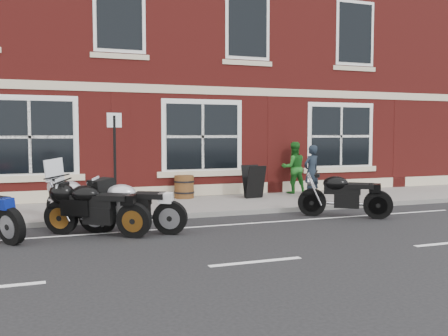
{
  "coord_description": "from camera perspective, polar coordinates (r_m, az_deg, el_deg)",
  "views": [
    {
      "loc": [
        -3.22,
        -10.25,
        2.08
      ],
      "look_at": [
        1.14,
        1.6,
        1.19
      ],
      "focal_mm": 40.0,
      "sensor_mm": 36.0,
      "label": 1
    }
  ],
  "objects": [
    {
      "name": "ground",
      "position": [
        10.95,
        -2.74,
        -6.94
      ],
      "size": [
        80.0,
        80.0,
        0.0
      ],
      "primitive_type": "plane",
      "color": "black",
      "rests_on": "ground"
    },
    {
      "name": "moto_sport_silver",
      "position": [
        10.53,
        -10.6,
        -4.16
      ],
      "size": [
        2.09,
        1.21,
        1.03
      ],
      "rotation": [
        0.0,
        0.0,
        1.08
      ],
      "color": "black",
      "rests_on": "ground"
    },
    {
      "name": "moto_naked_black",
      "position": [
        12.65,
        13.41,
        -2.86
      ],
      "size": [
        1.92,
        1.46,
        1.03
      ],
      "rotation": [
        0.0,
        0.0,
        0.94
      ],
      "color": "black",
      "rests_on": "ground"
    },
    {
      "name": "sidewalk",
      "position": [
        13.79,
        -6.49,
        -4.43
      ],
      "size": [
        30.0,
        3.0,
        0.12
      ],
      "primitive_type": "cube",
      "color": "slate",
      "rests_on": "ground"
    },
    {
      "name": "barrel_planter",
      "position": [
        15.09,
        -4.58,
        -2.15
      ],
      "size": [
        0.61,
        0.61,
        0.68
      ],
      "color": "#4A3213",
      "rests_on": "sidewalk"
    },
    {
      "name": "moto_sport_black",
      "position": [
        10.43,
        -14.5,
        -4.28
      ],
      "size": [
        2.01,
        1.38,
        1.04
      ],
      "rotation": [
        0.0,
        0.0,
        0.99
      ],
      "color": "black",
      "rests_on": "ground"
    },
    {
      "name": "parking_sign",
      "position": [
        12.22,
        -12.38,
        1.34
      ],
      "size": [
        0.35,
        0.06,
        2.44
      ],
      "rotation": [
        0.0,
        0.0,
        0.02
      ],
      "color": "black",
      "rests_on": "sidewalk"
    },
    {
      "name": "moto_touring_silver",
      "position": [
        11.43,
        -16.31,
        -3.51
      ],
      "size": [
        1.33,
        2.02,
        1.51
      ],
      "rotation": [
        0.0,
        0.0,
        0.56
      ],
      "color": "black",
      "rests_on": "ground"
    },
    {
      "name": "pub_building",
      "position": [
        21.37,
        -11.55,
        14.5
      ],
      "size": [
        24.0,
        12.0,
        12.0
      ],
      "primitive_type": "cube",
      "color": "maroon",
      "rests_on": "ground"
    },
    {
      "name": "a_board_sign",
      "position": [
        15.09,
        3.4,
        -1.55
      ],
      "size": [
        0.65,
        0.48,
        0.99
      ],
      "primitive_type": null,
      "rotation": [
        0.0,
        0.0,
        0.15
      ],
      "color": "black",
      "rests_on": "sidewalk"
    },
    {
      "name": "pedestrian_left",
      "position": [
        15.35,
        9.97,
        -0.38
      ],
      "size": [
        0.67,
        0.55,
        1.6
      ],
      "primitive_type": "imported",
      "rotation": [
        0.0,
        0.0,
        3.46
      ],
      "color": "black",
      "rests_on": "sidewalk"
    },
    {
      "name": "kerb",
      "position": [
        12.28,
        -4.74,
        -5.46
      ],
      "size": [
        30.0,
        0.16,
        0.12
      ],
      "primitive_type": "cube",
      "color": "slate",
      "rests_on": "ground"
    },
    {
      "name": "pedestrian_right",
      "position": [
        16.37,
        7.97,
        0.05
      ],
      "size": [
        0.89,
        0.73,
        1.68
      ],
      "primitive_type": "imported",
      "rotation": [
        0.0,
        0.0,
        3.01
      ],
      "color": "#1B5F1C",
      "rests_on": "sidewalk"
    }
  ]
}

